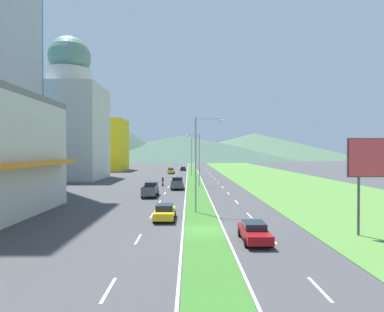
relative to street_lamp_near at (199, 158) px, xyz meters
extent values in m
plane|color=#424244|center=(0.17, -7.86, -5.94)|extent=(600.00, 600.00, 0.00)
cube|color=#387028|center=(0.17, 52.14, -5.91)|extent=(3.20, 240.00, 0.06)
cube|color=#518438|center=(20.77, 52.14, -5.91)|extent=(24.00, 240.00, 0.06)
cube|color=silver|center=(-4.93, -19.07, -5.93)|extent=(0.16, 2.80, 0.01)
cube|color=silver|center=(-4.93, -10.27, -5.93)|extent=(0.16, 2.80, 0.01)
cube|color=silver|center=(-4.93, -1.48, -5.93)|extent=(0.16, 2.80, 0.01)
cube|color=silver|center=(-4.93, 7.31, -5.93)|extent=(0.16, 2.80, 0.01)
cube|color=silver|center=(-4.93, 16.11, -5.93)|extent=(0.16, 2.80, 0.01)
cube|color=silver|center=(-4.93, 24.90, -5.93)|extent=(0.16, 2.80, 0.01)
cube|color=silver|center=(-4.93, 33.69, -5.93)|extent=(0.16, 2.80, 0.01)
cube|color=silver|center=(-4.93, 42.49, -5.93)|extent=(0.16, 2.80, 0.01)
cube|color=silver|center=(-4.93, 51.28, -5.93)|extent=(0.16, 2.80, 0.01)
cube|color=silver|center=(-4.93, 60.07, -5.93)|extent=(0.16, 2.80, 0.01)
cube|color=silver|center=(-4.93, 68.87, -5.93)|extent=(0.16, 2.80, 0.01)
cube|color=silver|center=(-4.93, 77.66, -5.93)|extent=(0.16, 2.80, 0.01)
cube|color=silver|center=(-4.93, 86.45, -5.93)|extent=(0.16, 2.80, 0.01)
cube|color=silver|center=(-4.93, 95.25, -5.93)|extent=(0.16, 2.80, 0.01)
cube|color=silver|center=(-4.93, 104.04, -5.93)|extent=(0.16, 2.80, 0.01)
cube|color=silver|center=(5.27, -19.07, -5.93)|extent=(0.16, 2.80, 0.01)
cube|color=silver|center=(5.27, -10.27, -5.93)|extent=(0.16, 2.80, 0.01)
cube|color=silver|center=(5.27, -1.48, -5.93)|extent=(0.16, 2.80, 0.01)
cube|color=silver|center=(5.27, 7.31, -5.93)|extent=(0.16, 2.80, 0.01)
cube|color=silver|center=(5.27, 16.11, -5.93)|extent=(0.16, 2.80, 0.01)
cube|color=silver|center=(5.27, 24.90, -5.93)|extent=(0.16, 2.80, 0.01)
cube|color=silver|center=(5.27, 33.69, -5.93)|extent=(0.16, 2.80, 0.01)
cube|color=silver|center=(5.27, 42.49, -5.93)|extent=(0.16, 2.80, 0.01)
cube|color=silver|center=(5.27, 51.28, -5.93)|extent=(0.16, 2.80, 0.01)
cube|color=silver|center=(5.27, 60.07, -5.93)|extent=(0.16, 2.80, 0.01)
cube|color=silver|center=(5.27, 68.87, -5.93)|extent=(0.16, 2.80, 0.01)
cube|color=silver|center=(5.27, 77.66, -5.93)|extent=(0.16, 2.80, 0.01)
cube|color=silver|center=(5.27, 86.45, -5.93)|extent=(0.16, 2.80, 0.01)
cube|color=silver|center=(5.27, 95.25, -5.93)|extent=(0.16, 2.80, 0.01)
cube|color=silver|center=(5.27, 104.04, -5.93)|extent=(0.16, 2.80, 0.01)
cube|color=silver|center=(-1.58, 52.14, -5.93)|extent=(0.16, 240.00, 0.01)
cube|color=silver|center=(1.92, 52.14, -5.93)|extent=(0.16, 240.00, 0.01)
cube|color=orange|center=(-16.79, -6.69, -0.49)|extent=(2.82, 24.64, 0.63)
cube|color=beige|center=(-30.22, 43.12, 5.43)|extent=(15.74, 15.74, 22.73)
cylinder|color=beige|center=(-30.22, 43.12, 18.80)|extent=(10.53, 10.53, 4.01)
sphere|color=slate|center=(-30.22, 43.12, 23.82)|extent=(10.03, 10.03, 10.03)
cube|color=yellow|center=(-31.46, 78.61, 3.17)|extent=(15.04, 15.04, 18.22)
cone|color=#3D5647|center=(-78.69, 235.62, 15.56)|extent=(123.64, 123.64, 42.99)
cone|color=#3D5647|center=(-7.43, 260.26, 4.98)|extent=(225.85, 225.85, 21.84)
cone|color=#47664C|center=(65.97, 285.44, 6.85)|extent=(203.27, 203.27, 25.57)
cylinder|color=#99999E|center=(-0.32, 0.02, -0.74)|extent=(0.18, 0.18, 10.40)
cylinder|color=#99999E|center=(1.07, -0.07, 4.31)|extent=(2.79, 0.29, 0.10)
ellipsoid|color=silver|center=(2.46, -0.17, 4.11)|extent=(0.56, 0.28, 0.20)
cylinder|color=#99999E|center=(0.94, 26.21, -0.89)|extent=(0.18, 0.18, 10.09)
cylinder|color=#99999E|center=(-0.20, 26.16, 4.00)|extent=(2.29, 0.20, 0.10)
ellipsoid|color=silver|center=(-1.35, 26.11, 3.80)|extent=(0.56, 0.28, 0.20)
cylinder|color=#99999E|center=(-0.34, 52.39, -0.76)|extent=(0.18, 0.18, 10.37)
cylinder|color=#99999E|center=(0.87, 52.29, 4.28)|extent=(2.43, 0.30, 0.10)
ellipsoid|color=silver|center=(2.09, 52.19, 4.08)|extent=(0.56, 0.28, 0.20)
cylinder|color=#4C4C51|center=(12.33, -9.57, -3.57)|extent=(0.20, 0.20, 4.74)
cube|color=#D83847|center=(14.27, -9.67, 0.25)|extent=(5.55, 0.16, 2.90)
cube|color=#4C4C51|center=(14.27, -9.55, 0.25)|extent=(5.75, 0.08, 3.10)
cube|color=yellow|center=(-3.41, -3.51, -5.29)|extent=(1.89, 4.40, 0.67)
cube|color=black|center=(-3.41, -3.69, -4.68)|extent=(1.63, 1.94, 0.55)
cylinder|color=black|center=(-4.32, -2.15, -5.62)|extent=(0.22, 0.64, 0.64)
cylinder|color=black|center=(-2.51, -2.15, -5.62)|extent=(0.22, 0.64, 0.64)
cylinder|color=black|center=(-4.32, -4.88, -5.62)|extent=(0.22, 0.64, 0.64)
cylinder|color=black|center=(-2.51, -4.88, -5.62)|extent=(0.22, 0.64, 0.64)
cube|color=maroon|center=(3.78, -11.05, -5.31)|extent=(1.80, 4.48, 0.62)
cube|color=black|center=(3.78, -10.87, -4.75)|extent=(1.55, 1.97, 0.48)
cylinder|color=black|center=(4.65, -12.44, -5.62)|extent=(0.22, 0.64, 0.64)
cylinder|color=black|center=(2.92, -12.44, -5.62)|extent=(0.22, 0.64, 0.64)
cylinder|color=black|center=(4.65, -9.66, -5.62)|extent=(0.22, 0.64, 0.64)
cylinder|color=black|center=(2.92, -9.66, -5.62)|extent=(0.22, 0.64, 0.64)
cube|color=black|center=(-3.12, 76.75, -5.30)|extent=(1.80, 4.78, 0.65)
cube|color=black|center=(-3.12, 76.56, -4.77)|extent=(1.55, 2.10, 0.41)
cylinder|color=black|center=(-3.99, 78.23, -5.62)|extent=(0.22, 0.64, 0.64)
cylinder|color=black|center=(-2.26, 78.23, -5.62)|extent=(0.22, 0.64, 0.64)
cylinder|color=black|center=(-3.99, 75.27, -5.62)|extent=(0.22, 0.64, 0.64)
cylinder|color=black|center=(-2.26, 75.27, -5.62)|extent=(0.22, 0.64, 0.64)
cube|color=#0C5128|center=(-6.82, 66.41, -5.24)|extent=(1.77, 4.33, 0.75)
cube|color=black|center=(-6.82, 66.24, -4.62)|extent=(1.52, 1.90, 0.49)
cylinder|color=black|center=(-7.67, 67.76, -5.62)|extent=(0.22, 0.64, 0.64)
cylinder|color=black|center=(-5.97, 67.76, -5.62)|extent=(0.22, 0.64, 0.64)
cylinder|color=black|center=(-7.67, 65.07, -5.62)|extent=(0.22, 0.64, 0.64)
cylinder|color=black|center=(-5.97, 65.07, -5.62)|extent=(0.22, 0.64, 0.64)
cube|color=yellow|center=(-6.42, 61.38, -5.26)|extent=(1.72, 4.66, 0.73)
cube|color=black|center=(-6.42, 61.19, -4.67)|extent=(1.48, 2.05, 0.46)
cylinder|color=black|center=(-7.25, 62.82, -5.62)|extent=(0.22, 0.64, 0.64)
cylinder|color=black|center=(-5.59, 62.82, -5.62)|extent=(0.22, 0.64, 0.64)
cylinder|color=black|center=(-7.25, 59.94, -5.62)|extent=(0.22, 0.64, 0.64)
cylinder|color=black|center=(-5.59, 59.94, -5.62)|extent=(0.22, 0.64, 0.64)
cube|color=#515459|center=(-3.15, 21.93, -5.14)|extent=(2.00, 5.40, 0.80)
cube|color=black|center=(-3.15, 23.53, -4.34)|extent=(1.84, 2.00, 0.80)
cube|color=#515459|center=(-4.09, 20.83, -4.52)|extent=(0.10, 3.20, 0.44)
cube|color=#515459|center=(-2.21, 20.83, -4.52)|extent=(0.10, 3.20, 0.44)
cube|color=#515459|center=(-3.15, 19.28, -4.52)|extent=(1.84, 0.10, 0.44)
cylinder|color=black|center=(-4.11, 23.55, -5.54)|extent=(0.26, 0.80, 0.80)
cylinder|color=black|center=(-2.19, 23.55, -5.54)|extent=(0.26, 0.80, 0.80)
cylinder|color=black|center=(-4.11, 20.31, -5.54)|extent=(0.26, 0.80, 0.80)
cylinder|color=black|center=(-2.19, 20.31, -5.54)|extent=(0.26, 0.80, 0.80)
cube|color=#515459|center=(-6.81, 12.41, -5.14)|extent=(2.00, 5.40, 0.80)
cube|color=black|center=(-6.81, 14.01, -4.34)|extent=(1.84, 2.00, 0.80)
cube|color=#515459|center=(-7.75, 11.31, -4.52)|extent=(0.10, 3.20, 0.44)
cube|color=#515459|center=(-5.87, 11.31, -4.52)|extent=(0.10, 3.20, 0.44)
cube|color=#515459|center=(-6.81, 9.76, -4.52)|extent=(1.84, 0.10, 0.44)
cylinder|color=black|center=(-7.77, 14.03, -5.54)|extent=(0.26, 0.80, 0.80)
cylinder|color=black|center=(-5.85, 14.03, -5.54)|extent=(0.26, 0.80, 0.80)
cylinder|color=black|center=(-7.77, 10.79, -5.54)|extent=(0.26, 0.80, 0.80)
cylinder|color=black|center=(-5.85, 10.79, -5.54)|extent=(0.26, 0.80, 0.80)
cylinder|color=black|center=(-6.18, 27.96, -5.64)|extent=(0.10, 0.60, 0.60)
cylinder|color=black|center=(-6.18, 26.56, -5.64)|extent=(0.12, 0.60, 0.60)
cube|color=maroon|center=(-6.18, 27.26, -5.46)|extent=(0.20, 1.12, 0.25)
ellipsoid|color=maroon|center=(-6.18, 27.46, -5.11)|extent=(0.24, 0.44, 0.24)
cube|color=maroon|center=(-6.18, 27.16, -4.74)|extent=(0.36, 0.28, 0.70)
sphere|color=blue|center=(-6.18, 27.21, -4.27)|extent=(0.26, 0.26, 0.26)
camera|label=1|loc=(-1.06, -34.10, 0.71)|focal=29.36mm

